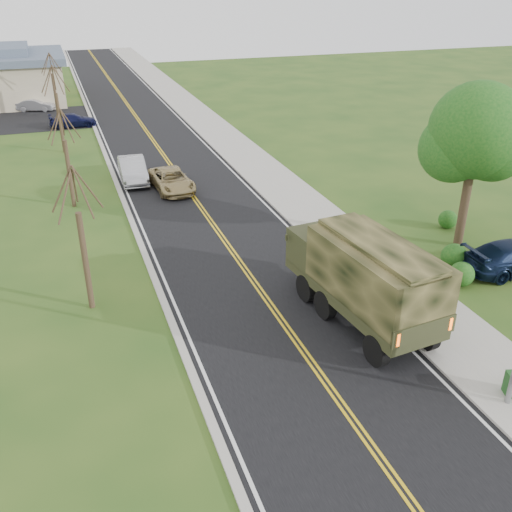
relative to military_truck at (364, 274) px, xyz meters
name	(u,v)px	position (x,y,z in m)	size (l,w,h in m)	color
ground	(360,431)	(-2.93, -5.39, -2.13)	(160.00, 160.00, 0.00)	#254818
road	(143,127)	(-2.93, 34.61, -2.13)	(8.00, 120.00, 0.01)	black
curb_right	(189,122)	(1.22, 34.61, -2.07)	(0.30, 120.00, 0.12)	#9E998E
sidewalk_right	(207,121)	(2.97, 34.61, -2.08)	(3.20, 120.00, 0.10)	#9E998E
curb_left	(96,130)	(-7.08, 34.61, -2.08)	(0.30, 120.00, 0.10)	#9E998E
leafy_tree	(476,138)	(8.08, 4.62, 3.36)	(4.83, 4.50, 8.10)	#38281C
bare_tree_a	(84,250)	(-9.93, 4.61, 0.49)	(1.93, 2.26, 6.08)	#38281C
bare_tree_b	(68,166)	(-9.93, 16.61, 0.34)	(1.83, 2.14, 5.73)	#38281C
bare_tree_c	(59,116)	(-9.93, 28.61, 0.64)	(2.04, 2.39, 6.42)	#38281C
bare_tree_d	(55,91)	(-9.93, 40.61, 0.42)	(1.88, 2.20, 5.91)	#38281C
military_truck	(364,274)	(0.00, 0.00, 0.00)	(3.38, 7.70, 3.73)	black
suv_champagne	(171,180)	(-3.90, 17.49, -1.48)	(2.16, 4.68, 1.30)	tan
sedan_silver	(133,170)	(-5.93, 20.04, -1.37)	(1.61, 4.62, 1.52)	#A3A4A8
lot_car_silver	(36,105)	(-11.90, 44.61, -1.54)	(1.25, 3.58, 1.18)	#ACACB1
lot_car_navy	(73,120)	(-8.80, 36.61, -1.55)	(1.65, 4.06, 1.18)	#0E1034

